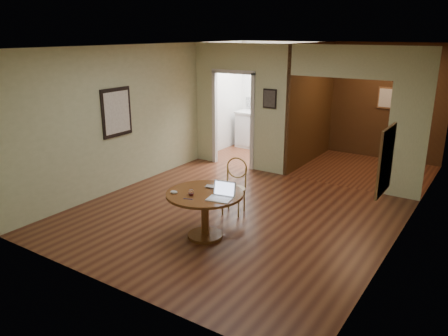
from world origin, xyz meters
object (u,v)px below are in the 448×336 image
Objects in this scene: dining_table at (205,204)px; closed_laptop at (215,188)px; open_laptop at (222,194)px; chair at (235,183)px.

dining_table is 3.68× the size of closed_laptop.
closed_laptop is at bearing 128.41° from open_laptop.
chair reaches higher than closed_laptop.
open_laptop is (0.33, -0.05, 0.25)m from dining_table.
dining_table is 0.29m from closed_laptop.
dining_table is 1.06m from chair.
closed_laptop is (0.03, 0.21, 0.19)m from dining_table.
open_laptop is (0.47, -1.10, 0.25)m from chair.
chair is at bearing 102.51° from open_laptop.
open_laptop reaches higher than dining_table.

